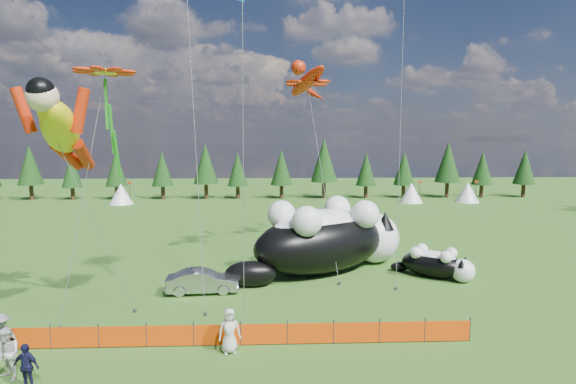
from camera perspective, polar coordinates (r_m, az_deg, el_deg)
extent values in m
plane|color=#103309|center=(23.30, -8.06, -15.59)|extent=(160.00, 160.00, 0.00)
cylinder|color=#262626|center=(23.15, -32.56, -15.30)|extent=(0.06, 0.06, 1.10)
cylinder|color=#262626|center=(22.25, -27.93, -15.92)|extent=(0.06, 0.06, 1.10)
cylinder|color=#262626|center=(21.49, -22.91, -16.47)|extent=(0.06, 0.06, 1.10)
cylinder|color=#262626|center=(20.90, -17.54, -16.92)|extent=(0.06, 0.06, 1.10)
cylinder|color=#262626|center=(20.48, -11.88, -17.25)|extent=(0.06, 0.06, 1.10)
cylinder|color=#262626|center=(20.26, -6.02, -17.42)|extent=(0.06, 0.06, 1.10)
cylinder|color=#262626|center=(20.23, -0.08, -17.41)|extent=(0.06, 0.06, 1.10)
cylinder|color=#262626|center=(20.40, 5.80, -17.24)|extent=(0.06, 0.06, 1.10)
cylinder|color=#262626|center=(20.76, 11.53, -16.90)|extent=(0.06, 0.06, 1.10)
cylinder|color=#262626|center=(21.30, 16.98, -16.43)|extent=(0.06, 0.06, 1.10)
cylinder|color=#262626|center=(22.01, 22.10, -15.86)|extent=(0.06, 0.06, 1.10)
cube|color=#DB3F04|center=(22.70, -30.29, -15.73)|extent=(2.00, 0.04, 0.90)
cube|color=#DB3F04|center=(21.87, -25.46, -16.32)|extent=(2.00, 0.04, 0.90)
cube|color=#DB3F04|center=(21.19, -20.26, -16.83)|extent=(2.00, 0.04, 0.90)
cube|color=#DB3F04|center=(20.68, -14.73, -17.23)|extent=(2.00, 0.04, 0.90)
cube|color=#DB3F04|center=(20.36, -8.96, -17.48)|extent=(2.00, 0.04, 0.90)
cube|color=#DB3F04|center=(20.24, -3.05, -17.57)|extent=(2.00, 0.04, 0.90)
cube|color=#DB3F04|center=(20.31, 2.87, -17.48)|extent=(2.00, 0.04, 0.90)
cube|color=#DB3F04|center=(20.57, 8.69, -17.22)|extent=(2.00, 0.04, 0.90)
cube|color=#DB3F04|center=(21.03, 14.29, -16.81)|extent=(2.00, 0.04, 0.90)
cube|color=#DB3F04|center=(21.66, 19.58, -16.28)|extent=(2.00, 0.04, 0.90)
ellipsoid|color=black|center=(29.94, 4.32, -6.45)|extent=(11.01, 9.10, 4.01)
ellipsoid|color=white|center=(29.73, 4.33, -4.57)|extent=(8.22, 6.71, 2.45)
sphere|color=white|center=(32.96, 10.85, -5.73)|extent=(3.56, 3.56, 3.56)
sphere|color=#EB5B70|center=(34.00, 12.71, -5.39)|extent=(0.50, 0.50, 0.50)
ellipsoid|color=black|center=(27.49, -4.79, -10.31)|extent=(3.48, 2.92, 1.56)
cone|color=black|center=(31.93, 12.23, -3.55)|extent=(1.25, 1.25, 1.25)
cone|color=black|center=(33.45, 9.65, -3.03)|extent=(1.25, 1.25, 1.25)
sphere|color=white|center=(32.19, 6.28, -2.11)|extent=(1.87, 1.87, 1.87)
sphere|color=white|center=(30.02, 9.76, -2.81)|extent=(1.87, 1.87, 1.87)
sphere|color=white|center=(29.50, -0.81, -2.88)|extent=(1.87, 1.87, 1.87)
sphere|color=white|center=(27.13, 2.43, -3.74)|extent=(1.87, 1.87, 1.87)
ellipsoid|color=black|center=(30.64, 17.86, -8.75)|extent=(4.38, 3.98, 1.63)
ellipsoid|color=white|center=(30.54, 17.89, -8.02)|extent=(3.26, 2.95, 0.99)
sphere|color=white|center=(30.19, 21.34, -9.30)|extent=(1.45, 1.45, 1.45)
sphere|color=#EB5B70|center=(30.06, 22.49, -9.42)|extent=(0.20, 0.20, 0.20)
ellipsoid|color=black|center=(31.45, 14.00, -9.17)|extent=(1.39, 1.27, 0.63)
cone|color=black|center=(29.63, 21.18, -8.44)|extent=(0.51, 0.51, 0.51)
cone|color=black|center=(30.45, 21.58, -8.05)|extent=(0.51, 0.51, 0.51)
sphere|color=white|center=(30.73, 20.02, -7.31)|extent=(0.76, 0.76, 0.76)
sphere|color=white|center=(29.63, 19.42, -7.80)|extent=(0.76, 0.76, 0.76)
sphere|color=white|center=(31.26, 16.64, -6.95)|extent=(0.76, 0.76, 0.76)
sphere|color=white|center=(30.18, 15.92, -7.41)|extent=(0.76, 0.76, 0.76)
imported|color=#B0B1B5|center=(26.81, -10.78, -11.07)|extent=(4.24, 1.77, 1.36)
imported|color=beige|center=(20.30, -32.10, -17.05)|extent=(1.11, 1.00, 1.97)
imported|color=#121433|center=(19.34, -30.33, -18.59)|extent=(1.08, 0.72, 1.69)
imported|color=#5E5E63|center=(22.03, -32.63, -15.25)|extent=(1.29, 0.72, 1.95)
imported|color=beige|center=(19.58, -7.45, -17.07)|extent=(1.04, 0.81, 1.88)
cylinder|color=#595959|center=(23.11, -22.72, -4.05)|extent=(0.03, 0.03, 9.65)
cube|color=#262626|center=(25.04, -18.90, -14.08)|extent=(0.15, 0.15, 0.16)
cylinder|color=#595959|center=(29.79, 4.31, 2.30)|extent=(0.03, 0.03, 14.33)
cube|color=#262626|center=(28.05, 6.50, -11.47)|extent=(0.15, 0.15, 0.16)
cylinder|color=#595959|center=(23.40, -24.63, -0.55)|extent=(0.03, 0.03, 12.25)
cube|color=#262626|center=(24.28, -27.01, -15.14)|extent=(0.15, 0.15, 0.16)
cube|color=#1D941B|center=(23.91, -21.94, 7.39)|extent=(0.22, 0.22, 4.86)
cylinder|color=#595959|center=(24.98, -11.77, 7.85)|extent=(0.03, 0.03, 19.35)
cube|color=#262626|center=(23.73, -10.46, -15.01)|extent=(0.15, 0.15, 0.16)
cylinder|color=#595959|center=(29.83, 14.24, 13.33)|extent=(0.03, 0.03, 25.27)
cube|color=#262626|center=(27.76, 13.53, -11.82)|extent=(0.15, 0.15, 0.16)
cylinder|color=#595959|center=(19.40, -5.70, 2.64)|extent=(0.03, 0.03, 14.62)
cube|color=#262626|center=(21.59, -5.59, -17.20)|extent=(0.15, 0.15, 0.16)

